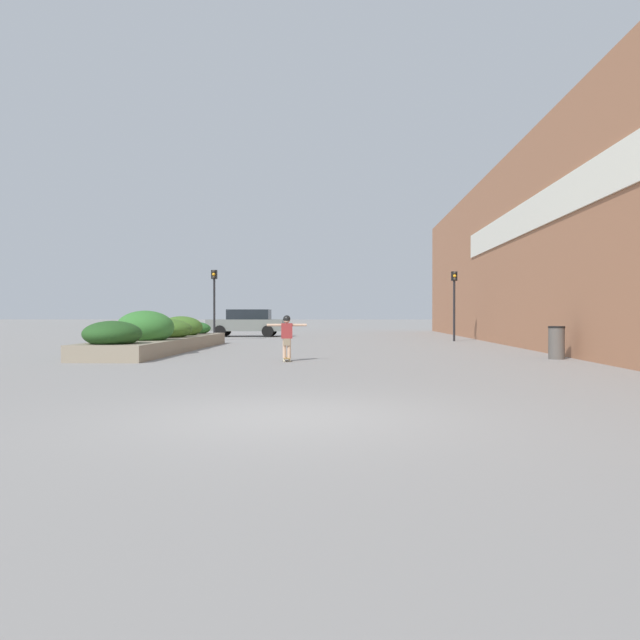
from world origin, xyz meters
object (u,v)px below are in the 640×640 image
trash_bin (557,343)px  car_center_left (247,322)px  skateboarder (287,332)px  skateboard (287,359)px  traffic_light_left (214,293)px  car_leftmost (630,324)px  traffic_light_right (454,294)px

trash_bin → car_center_left: 21.70m
trash_bin → car_center_left: size_ratio=0.22×
skateboarder → trash_bin: (7.84, 1.17, -0.33)m
trash_bin → car_center_left: bearing=123.8°
skateboard → traffic_light_left: size_ratio=0.21×
trash_bin → car_leftmost: car_leftmost is taller
car_leftmost → car_center_left: size_ratio=1.01×
skateboarder → car_center_left: size_ratio=0.27×
skateboard → skateboarder: size_ratio=0.61×
skateboarder → skateboard: bearing=-93.8°
trash_bin → car_leftmost: bearing=60.9°
car_center_left → traffic_light_left: traffic_light_left is taller
skateboarder → traffic_light_left: (-5.02, 13.71, 1.60)m
car_center_left → traffic_light_right: (11.16, -5.90, 1.50)m
skateboard → car_center_left: size_ratio=0.16×
skateboarder → traffic_light_left: size_ratio=0.34×
car_center_left → skateboarder: bearing=-167.5°
skateboarder → trash_bin: skateboarder is taller
skateboarder → car_center_left: (-4.24, 19.19, 0.02)m
trash_bin → traffic_light_right: bearing=94.4°
trash_bin → car_center_left: (-12.09, 18.02, 0.35)m
traffic_light_right → car_center_left: bearing=152.1°
car_center_left → traffic_light_left: (-0.77, -5.48, 1.58)m
traffic_light_left → traffic_light_right: bearing=-2.0°
skateboarder → trash_bin: size_ratio=1.24×
skateboard → car_leftmost: (18.51, 20.35, 0.69)m
skateboard → car_leftmost: 27.52m
car_leftmost → traffic_light_right: size_ratio=1.33×
skateboard → traffic_light_right: bearing=55.1°
car_center_left → trash_bin: bearing=-146.2°
traffic_light_left → traffic_light_right: (11.93, -0.42, -0.08)m
traffic_light_right → traffic_light_left: bearing=178.0°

